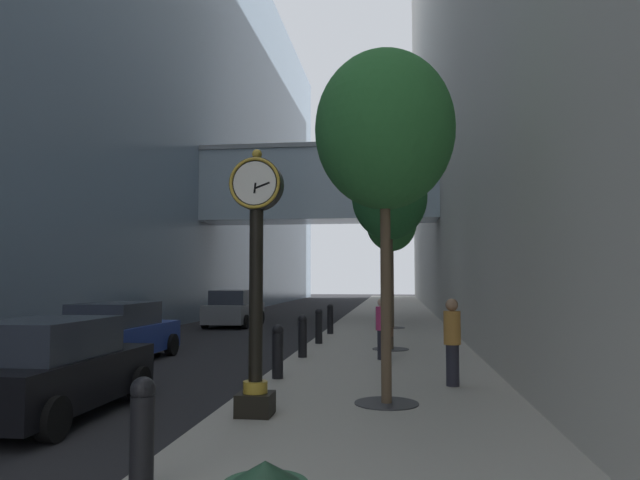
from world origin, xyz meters
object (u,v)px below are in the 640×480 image
(street_tree_mid_near, at_px, (389,198))
(pedestrian_by_clock, at_px, (452,339))
(street_clock, at_px, (256,268))
(street_tree_near, at_px, (385,131))
(pedestrian_walking, at_px, (382,327))
(bollard_nearest, at_px, (142,432))
(bollard_third, at_px, (278,350))
(bollard_fourth, at_px, (303,335))
(car_blue_near, at_px, (118,333))
(car_black_mid, at_px, (49,369))
(street_tree_mid_far, at_px, (391,223))
(bollard_fifth, at_px, (319,325))
(bollard_sixth, at_px, (330,318))
(car_grey_far, at_px, (234,309))

(street_tree_mid_near, relative_size, pedestrian_by_clock, 3.45)
(street_clock, xyz_separation_m, street_tree_near, (2.03, 1.13, 2.42))
(street_clock, relative_size, pedestrian_walking, 2.60)
(bollard_nearest, bearing_deg, street_clock, 84.43)
(bollard_third, height_order, pedestrian_walking, pedestrian_walking)
(bollard_fourth, relative_size, car_blue_near, 0.27)
(car_black_mid, bearing_deg, pedestrian_by_clock, 23.67)
(bollard_nearest, distance_m, pedestrian_walking, 10.24)
(street_tree_mid_far, relative_size, pedestrian_walking, 3.62)
(bollard_fifth, height_order, car_blue_near, car_blue_near)
(bollard_fifth, distance_m, street_tree_near, 10.20)
(pedestrian_walking, height_order, pedestrian_by_clock, pedestrian_by_clock)
(bollard_sixth, distance_m, street_tree_mid_near, 6.61)
(bollard_fourth, bearing_deg, street_tree_mid_far, 76.49)
(street_tree_mid_far, relative_size, car_grey_far, 1.30)
(street_clock, bearing_deg, bollard_fourth, 92.80)
(bollard_nearest, relative_size, bollard_fourth, 1.00)
(bollard_third, relative_size, bollard_sixth, 1.00)
(street_tree_mid_near, bearing_deg, car_grey_far, 128.69)
(street_tree_near, distance_m, street_tree_mid_far, 15.46)
(bollard_nearest, height_order, bollard_third, same)
(street_tree_mid_far, distance_m, pedestrian_walking, 10.65)
(bollard_fourth, bearing_deg, bollard_fifth, 90.00)
(street_clock, relative_size, street_tree_mid_near, 0.71)
(bollard_nearest, relative_size, street_tree_mid_far, 0.20)
(bollard_third, relative_size, car_blue_near, 0.27)
(bollard_sixth, distance_m, street_tree_near, 13.29)
(bollard_nearest, distance_m, street_tree_mid_far, 20.51)
(car_black_mid, bearing_deg, car_blue_near, 106.91)
(street_tree_near, bearing_deg, street_clock, -150.83)
(bollard_fourth, bearing_deg, bollard_nearest, -90.00)
(street_tree_mid_far, bearing_deg, car_black_mid, -108.33)
(bollard_fourth, distance_m, car_black_mid, 7.47)
(street_clock, distance_m, bollard_fifth, 10.31)
(pedestrian_walking, bearing_deg, street_tree_mid_near, 85.26)
(street_tree_mid_near, relative_size, car_blue_near, 1.40)
(street_tree_mid_far, distance_m, car_blue_near, 13.35)
(pedestrian_by_clock, relative_size, car_grey_far, 0.38)
(bollard_sixth, height_order, street_tree_near, street_tree_near)
(pedestrian_walking, bearing_deg, car_black_mid, -128.77)
(street_tree_near, bearing_deg, bollard_third, 136.35)
(pedestrian_walking, bearing_deg, car_blue_near, -176.58)
(street_tree_mid_near, height_order, car_black_mid, street_tree_mid_near)
(car_grey_far, bearing_deg, pedestrian_by_clock, -60.07)
(bollard_sixth, relative_size, street_tree_mid_near, 0.19)
(bollard_fourth, xyz_separation_m, bollard_sixth, (0.00, 6.78, 0.00))
(bollard_fourth, xyz_separation_m, street_tree_mid_far, (2.36, 9.82, 3.96))
(bollard_sixth, distance_m, street_tree_mid_far, 5.52)
(car_grey_far, bearing_deg, street_tree_mid_near, -51.31)
(street_clock, height_order, bollard_sixth, street_clock)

